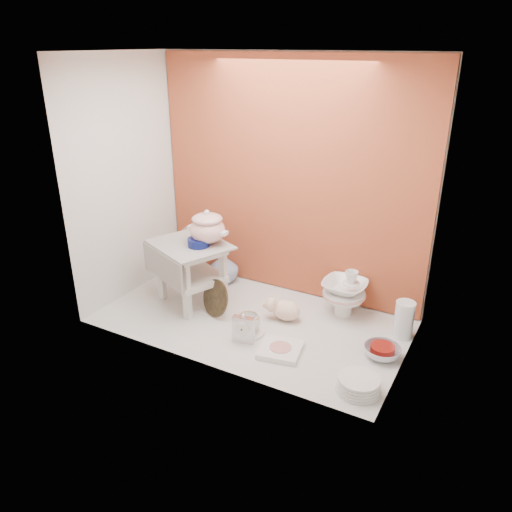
{
  "coord_description": "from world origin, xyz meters",
  "views": [
    {
      "loc": [
        1.27,
        -2.26,
        1.54
      ],
      "look_at": [
        0.02,
        0.02,
        0.42
      ],
      "focal_mm": 34.87,
      "sensor_mm": 36.0,
      "label": 1
    }
  ],
  "objects_px": {
    "dinner_plate_stack": "(359,384)",
    "mantel_clock": "(243,328)",
    "floral_platter": "(190,252)",
    "step_stool": "(192,273)",
    "soup_tureen": "(207,227)",
    "crystal_bowl": "(382,352)",
    "porcelain_tower": "(344,292)",
    "blue_white_vase": "(223,267)",
    "gold_rim_teacup": "(248,323)",
    "plush_pig": "(286,310)"
  },
  "relations": [
    {
      "from": "soup_tureen",
      "to": "dinner_plate_stack",
      "type": "distance_m",
      "value": 1.28
    },
    {
      "from": "gold_rim_teacup",
      "to": "dinner_plate_stack",
      "type": "bearing_deg",
      "value": -15.13
    },
    {
      "from": "soup_tureen",
      "to": "gold_rim_teacup",
      "type": "distance_m",
      "value": 0.64
    },
    {
      "from": "step_stool",
      "to": "mantel_clock",
      "type": "relative_size",
      "value": 2.62
    },
    {
      "from": "blue_white_vase",
      "to": "porcelain_tower",
      "type": "bearing_deg",
      "value": -2.08
    },
    {
      "from": "blue_white_vase",
      "to": "mantel_clock",
      "type": "distance_m",
      "value": 0.78
    },
    {
      "from": "floral_platter",
      "to": "crystal_bowl",
      "type": "xyz_separation_m",
      "value": [
        1.48,
        -0.33,
        -0.15
      ]
    },
    {
      "from": "floral_platter",
      "to": "dinner_plate_stack",
      "type": "bearing_deg",
      "value": -24.5
    },
    {
      "from": "blue_white_vase",
      "to": "gold_rim_teacup",
      "type": "relative_size",
      "value": 1.67
    },
    {
      "from": "plush_pig",
      "to": "gold_rim_teacup",
      "type": "relative_size",
      "value": 1.72
    },
    {
      "from": "plush_pig",
      "to": "floral_platter",
      "type": "bearing_deg",
      "value": 166.91
    },
    {
      "from": "porcelain_tower",
      "to": "soup_tureen",
      "type": "bearing_deg",
      "value": -162.19
    },
    {
      "from": "step_stool",
      "to": "blue_white_vase",
      "type": "distance_m",
      "value": 0.36
    },
    {
      "from": "crystal_bowl",
      "to": "mantel_clock",
      "type": "bearing_deg",
      "value": -162.26
    },
    {
      "from": "floral_platter",
      "to": "plush_pig",
      "type": "xyz_separation_m",
      "value": [
        0.87,
        -0.23,
        -0.11
      ]
    },
    {
      "from": "porcelain_tower",
      "to": "floral_platter",
      "type": "bearing_deg",
      "value": 179.83
    },
    {
      "from": "soup_tureen",
      "to": "floral_platter",
      "type": "xyz_separation_m",
      "value": [
        -0.34,
        0.26,
        -0.33
      ]
    },
    {
      "from": "floral_platter",
      "to": "gold_rim_teacup",
      "type": "distance_m",
      "value": 0.89
    },
    {
      "from": "blue_white_vase",
      "to": "plush_pig",
      "type": "distance_m",
      "value": 0.67
    },
    {
      "from": "dinner_plate_stack",
      "to": "porcelain_tower",
      "type": "xyz_separation_m",
      "value": [
        -0.32,
        0.66,
        0.11
      ]
    },
    {
      "from": "soup_tureen",
      "to": "plush_pig",
      "type": "xyz_separation_m",
      "value": [
        0.53,
        0.03,
        -0.45
      ]
    },
    {
      "from": "step_stool",
      "to": "mantel_clock",
      "type": "height_order",
      "value": "step_stool"
    },
    {
      "from": "gold_rim_teacup",
      "to": "porcelain_tower",
      "type": "bearing_deg",
      "value": 49.25
    },
    {
      "from": "floral_platter",
      "to": "mantel_clock",
      "type": "distance_m",
      "value": 0.95
    },
    {
      "from": "soup_tureen",
      "to": "blue_white_vase",
      "type": "height_order",
      "value": "soup_tureen"
    },
    {
      "from": "plush_pig",
      "to": "crystal_bowl",
      "type": "height_order",
      "value": "plush_pig"
    },
    {
      "from": "floral_platter",
      "to": "dinner_plate_stack",
      "type": "relative_size",
      "value": 1.73
    },
    {
      "from": "soup_tureen",
      "to": "blue_white_vase",
      "type": "distance_m",
      "value": 0.5
    },
    {
      "from": "step_stool",
      "to": "plush_pig",
      "type": "height_order",
      "value": "step_stool"
    },
    {
      "from": "crystal_bowl",
      "to": "porcelain_tower",
      "type": "xyz_separation_m",
      "value": [
        -0.34,
        0.33,
        0.12
      ]
    },
    {
      "from": "step_stool",
      "to": "gold_rim_teacup",
      "type": "xyz_separation_m",
      "value": [
        0.5,
        -0.15,
        -0.14
      ]
    },
    {
      "from": "mantel_clock",
      "to": "gold_rim_teacup",
      "type": "distance_m",
      "value": 0.1
    },
    {
      "from": "mantel_clock",
      "to": "gold_rim_teacup",
      "type": "height_order",
      "value": "mantel_clock"
    },
    {
      "from": "dinner_plate_stack",
      "to": "mantel_clock",
      "type": "bearing_deg",
      "value": 171.69
    },
    {
      "from": "floral_platter",
      "to": "porcelain_tower",
      "type": "relative_size",
      "value": 1.24
    },
    {
      "from": "dinner_plate_stack",
      "to": "crystal_bowl",
      "type": "xyz_separation_m",
      "value": [
        0.02,
        0.33,
        -0.01
      ]
    },
    {
      "from": "step_stool",
      "to": "plush_pig",
      "type": "distance_m",
      "value": 0.64
    },
    {
      "from": "soup_tureen",
      "to": "porcelain_tower",
      "type": "distance_m",
      "value": 0.92
    },
    {
      "from": "blue_white_vase",
      "to": "gold_rim_teacup",
      "type": "xyz_separation_m",
      "value": [
        0.48,
        -0.5,
        -0.05
      ]
    },
    {
      "from": "step_stool",
      "to": "floral_platter",
      "type": "bearing_deg",
      "value": 150.77
    },
    {
      "from": "plush_pig",
      "to": "step_stool",
      "type": "bearing_deg",
      "value": -170.32
    },
    {
      "from": "blue_white_vase",
      "to": "porcelain_tower",
      "type": "distance_m",
      "value": 0.89
    },
    {
      "from": "plush_pig",
      "to": "dinner_plate_stack",
      "type": "xyz_separation_m",
      "value": [
        0.59,
        -0.43,
        -0.03
      ]
    },
    {
      "from": "gold_rim_teacup",
      "to": "crystal_bowl",
      "type": "distance_m",
      "value": 0.75
    },
    {
      "from": "floral_platter",
      "to": "dinner_plate_stack",
      "type": "distance_m",
      "value": 1.61
    },
    {
      "from": "floral_platter",
      "to": "crystal_bowl",
      "type": "height_order",
      "value": "floral_platter"
    },
    {
      "from": "dinner_plate_stack",
      "to": "porcelain_tower",
      "type": "height_order",
      "value": "porcelain_tower"
    },
    {
      "from": "plush_pig",
      "to": "soup_tureen",
      "type": "bearing_deg",
      "value": -174.98
    },
    {
      "from": "soup_tureen",
      "to": "crystal_bowl",
      "type": "distance_m",
      "value": 1.24
    },
    {
      "from": "mantel_clock",
      "to": "crystal_bowl",
      "type": "relative_size",
      "value": 0.89
    }
  ]
}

